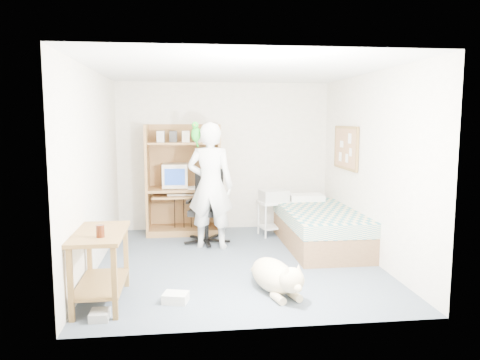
{
  "coord_description": "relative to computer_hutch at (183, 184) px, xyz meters",
  "views": [
    {
      "loc": [
        -0.68,
        -5.98,
        1.89
      ],
      "look_at": [
        0.08,
        0.37,
        1.05
      ],
      "focal_mm": 35.0,
      "sensor_mm": 36.0,
      "label": 1
    }
  ],
  "objects": [
    {
      "name": "crt_monitor",
      "position": [
        -0.13,
        0.01,
        0.14
      ],
      "size": [
        0.41,
        0.44,
        0.39
      ],
      "rotation": [
        0.0,
        0.0,
        -0.01
      ],
      "color": "beige",
      "rests_on": "computer_hutch"
    },
    {
      "name": "side_desk",
      "position": [
        -0.85,
        -2.94,
        -0.33
      ],
      "size": [
        0.5,
        1.0,
        0.75
      ],
      "color": "brown",
      "rests_on": "floor"
    },
    {
      "name": "drink_glass",
      "position": [
        -0.8,
        -3.17,
        -0.01
      ],
      "size": [
        0.08,
        0.08,
        0.12
      ],
      "primitive_type": "cylinder",
      "color": "#3D1709",
      "rests_on": "side_desk"
    },
    {
      "name": "office_chair",
      "position": [
        0.36,
        -0.67,
        -0.42
      ],
      "size": [
        0.63,
        0.63,
        1.11
      ],
      "rotation": [
        0.0,
        0.0,
        -0.25
      ],
      "color": "black",
      "rests_on": "floor"
    },
    {
      "name": "bed",
      "position": [
        2.0,
        -1.12,
        -0.53
      ],
      "size": [
        1.02,
        2.02,
        0.66
      ],
      "color": "brown",
      "rests_on": "floor"
    },
    {
      "name": "wall_left",
      "position": [
        -1.1,
        -1.74,
        0.43
      ],
      "size": [
        0.02,
        4.0,
        2.5
      ],
      "primitive_type": "cube",
      "color": "beige",
      "rests_on": "floor"
    },
    {
      "name": "floor",
      "position": [
        0.7,
        -1.74,
        -0.82
      ],
      "size": [
        4.0,
        4.0,
        0.0
      ],
      "primitive_type": "plane",
      "color": "#475360",
      "rests_on": "ground"
    },
    {
      "name": "wall_back",
      "position": [
        0.7,
        0.26,
        0.43
      ],
      "size": [
        3.6,
        0.02,
        2.5
      ],
      "primitive_type": "cube",
      "color": "beige",
      "rests_on": "floor"
    },
    {
      "name": "person",
      "position": [
        0.39,
        -0.97,
        0.1
      ],
      "size": [
        0.76,
        0.59,
        1.85
      ],
      "primitive_type": "imported",
      "rotation": [
        0.0,
        0.0,
        2.89
      ],
      "color": "white",
      "rests_on": "floor"
    },
    {
      "name": "pencil_cup",
      "position": [
        0.39,
        -0.09,
        -0.0
      ],
      "size": [
        0.08,
        0.08,
        0.12
      ],
      "primitive_type": "cylinder",
      "color": "gold",
      "rests_on": "computer_hutch"
    },
    {
      "name": "floor_box_b",
      "position": [
        -0.8,
        -3.36,
        -0.78
      ],
      "size": [
        0.18,
        0.22,
        0.08
      ],
      "primitive_type": "cube",
      "rotation": [
        0.0,
        0.0,
        0.01
      ],
      "color": "#B1B1AC",
      "rests_on": "floor"
    },
    {
      "name": "printer_cart",
      "position": [
        1.46,
        -0.37,
        -0.45
      ],
      "size": [
        0.54,
        0.47,
        0.56
      ],
      "rotation": [
        0.0,
        0.0,
        0.21
      ],
      "color": "white",
      "rests_on": "floor"
    },
    {
      "name": "computer_hutch",
      "position": [
        0.0,
        0.0,
        0.0
      ],
      "size": [
        1.2,
        0.63,
        1.8
      ],
      "color": "brown",
      "rests_on": "floor"
    },
    {
      "name": "keyboard",
      "position": [
        -0.03,
        -0.16,
        -0.15
      ],
      "size": [
        0.46,
        0.19,
        0.03
      ],
      "primitive_type": "cube",
      "rotation": [
        0.0,
        0.0,
        -0.06
      ],
      "color": "beige",
      "rests_on": "computer_hutch"
    },
    {
      "name": "dog",
      "position": [
        0.99,
        -2.88,
        -0.63
      ],
      "size": [
        0.56,
        1.12,
        0.43
      ],
      "rotation": [
        0.0,
        0.0,
        0.27
      ],
      "color": "#D2BB8C",
      "rests_on": "floor"
    },
    {
      "name": "parrot",
      "position": [
        0.19,
        -0.96,
        0.87
      ],
      "size": [
        0.14,
        0.24,
        0.37
      ],
      "rotation": [
        0.0,
        0.0,
        -0.25
      ],
      "color": "#15941D",
      "rests_on": "person"
    },
    {
      "name": "printer",
      "position": [
        1.46,
        -0.37,
        -0.17
      ],
      "size": [
        0.48,
        0.4,
        0.18
      ],
      "primitive_type": "cube",
      "rotation": [
        0.0,
        0.0,
        0.21
      ],
      "color": "#B9B9B4",
      "rests_on": "printer_cart"
    },
    {
      "name": "ceiling",
      "position": [
        0.7,
        -1.74,
        1.68
      ],
      "size": [
        3.6,
        4.0,
        0.02
      ],
      "primitive_type": "cube",
      "color": "white",
      "rests_on": "wall_back"
    },
    {
      "name": "wall_right",
      "position": [
        2.5,
        -1.74,
        0.43
      ],
      "size": [
        0.02,
        4.0,
        2.5
      ],
      "primitive_type": "cube",
      "color": "beige",
      "rests_on": "floor"
    },
    {
      "name": "corkboard",
      "position": [
        2.47,
        -0.84,
        0.63
      ],
      "size": [
        0.04,
        0.94,
        0.66
      ],
      "color": "#976D44",
      "rests_on": "wall_right"
    },
    {
      "name": "floor_box_a",
      "position": [
        -0.09,
        -3.03,
        -0.77
      ],
      "size": [
        0.29,
        0.26,
        0.1
      ],
      "primitive_type": "cube",
      "rotation": [
        0.0,
        0.0,
        -0.25
      ],
      "color": "silver",
      "rests_on": "floor"
    }
  ]
}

